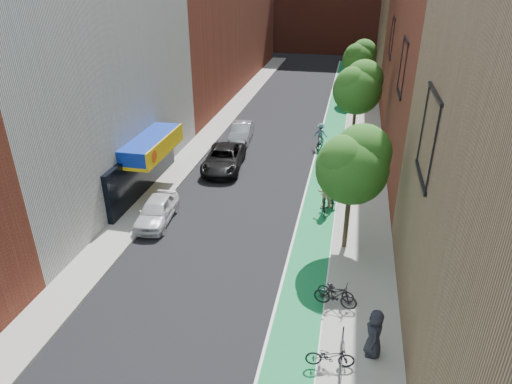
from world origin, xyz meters
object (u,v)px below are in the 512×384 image
Objects in this scene: parked_car_white at (157,210)px; pedestrian at (374,333)px; cyclist_lane_far at (320,138)px; parked_car_silver at (241,132)px; cyclist_lane_near at (325,197)px; parked_car_black at (224,159)px; cyclist_lane_mid at (333,191)px.

parked_car_white is 13.70m from pedestrian.
parked_car_silver is at bearing 8.27° from cyclist_lane_far.
cyclist_lane_near is 1.13× the size of pedestrian.
pedestrian is at bearing -69.68° from parked_car_silver.
parked_car_black is at bearing 53.25° from cyclist_lane_far.
parked_car_black is at bearing -150.67° from pedestrian.
parked_car_black is 8.51m from cyclist_lane_mid.
parked_car_black is 5.81m from parked_car_silver.
parked_car_silver is at bearing 86.11° from parked_car_black.
cyclist_lane_near is at bearing -59.88° from parked_car_silver.
parked_car_black is at bearing 73.67° from parked_car_white.
pedestrian is (10.01, -21.13, 0.40)m from parked_car_silver.
cyclist_lane_near reaches higher than cyclist_lane_far.
cyclist_lane_far reaches higher than parked_car_black.
cyclist_lane_near is 1.01× the size of cyclist_lane_mid.
cyclist_lane_near is (8.92, 3.02, 0.25)m from parked_car_white.
cyclist_lane_far is at bearing -86.08° from cyclist_lane_mid.
parked_car_silver is 2.17× the size of cyclist_lane_far.
cyclist_lane_mid is at bearing 19.58° from parked_car_white.
parked_car_white is 10.21m from cyclist_lane_mid.
cyclist_lane_far is at bearing -88.99° from cyclist_lane_near.
cyclist_lane_near is 10.82m from pedestrian.
parked_car_silver is (1.45, 13.64, 0.02)m from parked_car_white.
cyclist_lane_mid is (7.85, -9.43, 0.10)m from parked_car_silver.
cyclist_lane_mid is at bearing -172.98° from pedestrian.
parked_car_white is 0.76× the size of parked_car_black.
cyclist_lane_mid is (9.30, 4.21, 0.12)m from parked_car_white.
parked_car_black is 2.79× the size of pedestrian.
cyclist_lane_near is 1.25m from cyclist_lane_mid.
parked_car_silver is at bearing -158.09° from pedestrian.
parked_car_silver is at bearing -60.17° from cyclist_lane_near.
cyclist_lane_near is 1.10× the size of cyclist_lane_far.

